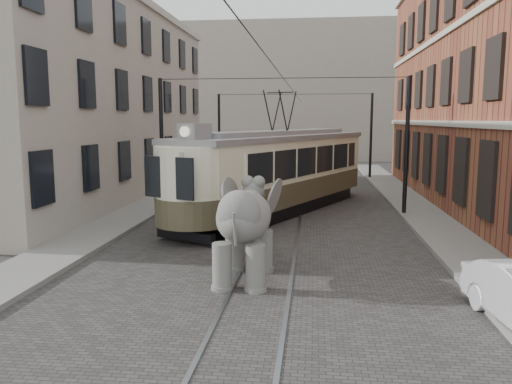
# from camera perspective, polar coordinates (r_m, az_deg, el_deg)

# --- Properties ---
(ground) EXTENTS (120.00, 120.00, 0.00)m
(ground) POSITION_cam_1_polar(r_m,az_deg,el_deg) (16.92, 2.07, -6.13)
(ground) COLOR #403D3B
(tram_rails) EXTENTS (1.54, 80.00, 0.02)m
(tram_rails) POSITION_cam_1_polar(r_m,az_deg,el_deg) (16.92, 2.07, -6.09)
(tram_rails) COLOR slate
(tram_rails) RESTS_ON ground
(sidewalk_right) EXTENTS (2.00, 60.00, 0.15)m
(sidewalk_right) POSITION_cam_1_polar(r_m,az_deg,el_deg) (17.51, 22.16, -6.00)
(sidewalk_right) COLOR slate
(sidewalk_right) RESTS_ON ground
(sidewalk_left) EXTENTS (2.00, 60.00, 0.15)m
(sidewalk_left) POSITION_cam_1_polar(r_m,az_deg,el_deg) (18.56, -18.44, -5.03)
(sidewalk_left) COLOR slate
(sidewalk_left) RESTS_ON ground
(stucco_building) EXTENTS (7.00, 24.00, 10.00)m
(stucco_building) POSITION_cam_1_polar(r_m,az_deg,el_deg) (29.08, -18.65, 9.35)
(stucco_building) COLOR gray
(stucco_building) RESTS_ON ground
(distant_block) EXTENTS (28.00, 10.00, 14.00)m
(distant_block) POSITION_cam_1_polar(r_m,az_deg,el_deg) (56.44, 5.37, 10.97)
(distant_block) COLOR gray
(distant_block) RESTS_ON ground
(catenary) EXTENTS (11.00, 30.20, 6.00)m
(catenary) POSITION_cam_1_polar(r_m,az_deg,el_deg) (21.44, 2.63, 5.00)
(catenary) COLOR black
(catenary) RESTS_ON ground
(tram) EXTENTS (8.25, 13.53, 5.40)m
(tram) POSITION_cam_1_polar(r_m,az_deg,el_deg) (22.59, 2.67, 4.39)
(tram) COLOR beige
(tram) RESTS_ON ground
(elephant) EXTENTS (2.45, 4.31, 2.60)m
(elephant) POSITION_cam_1_polar(r_m,az_deg,el_deg) (13.18, -1.35, -4.43)
(elephant) COLOR slate
(elephant) RESTS_ON ground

